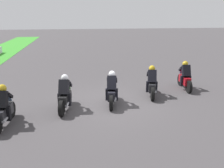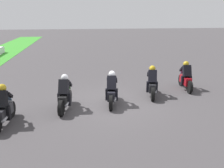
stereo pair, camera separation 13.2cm
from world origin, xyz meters
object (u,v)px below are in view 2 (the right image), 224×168
rider_lane_a (186,78)px  rider_lane_e (3,109)px  rider_lane_d (65,95)px  rider_lane_b (152,84)px  rider_lane_c (112,91)px

rider_lane_a → rider_lane_e: bearing=117.4°
rider_lane_a → rider_lane_d: 6.59m
rider_lane_b → rider_lane_c: size_ratio=0.99×
rider_lane_a → rider_lane_e: (-3.20, 8.41, 0.00)m
rider_lane_c → rider_lane_d: same height
rider_lane_c → rider_lane_d: size_ratio=1.00×
rider_lane_d → rider_lane_e: size_ratio=0.99×
rider_lane_b → rider_lane_d: bearing=119.2°
rider_lane_c → rider_lane_e: 4.44m
rider_lane_e → rider_lane_b: bearing=-63.7°
rider_lane_b → rider_lane_e: same height
rider_lane_d → rider_lane_e: same height
rider_lane_c → rider_lane_e: bearing=121.3°
rider_lane_a → rider_lane_e: same height
rider_lane_a → rider_lane_c: size_ratio=1.01×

